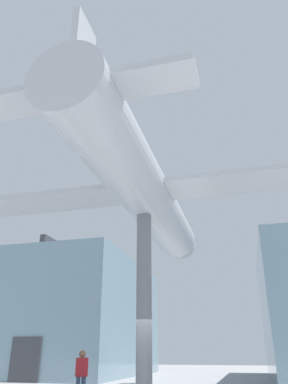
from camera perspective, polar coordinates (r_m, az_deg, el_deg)
glass_pavilion_left at (r=29.42m, az=-9.66°, el=-18.28°), size 8.53×13.77×8.34m
support_pylon_central at (r=13.32m, az=0.00°, el=-16.33°), size 0.53×0.53×6.20m
suspended_airplane at (r=14.63m, az=0.27°, el=-0.36°), size 17.83×15.36×3.37m
visitor_person at (r=14.09m, az=-9.52°, el=-25.44°), size 0.46×0.39×1.56m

